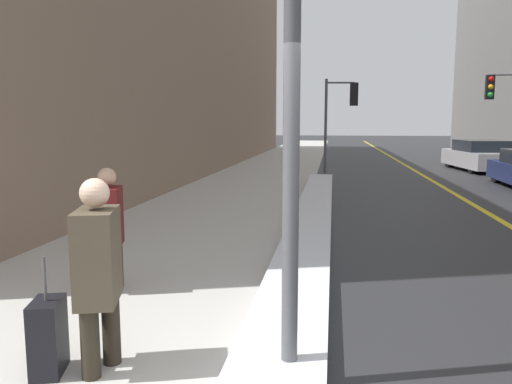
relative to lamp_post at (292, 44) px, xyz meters
name	(u,v)px	position (x,y,z in m)	size (l,w,h in m)	color
sidewalk_slab	(259,178)	(-2.31, 14.00, -2.49)	(4.00, 80.00, 0.01)	#B2AFA8
road_centre_stripe	(434,182)	(3.69, 14.00, -2.49)	(0.16, 80.00, 0.00)	gold
snow_bank_curb	(311,223)	(-0.09, 5.67, -2.39)	(0.74, 16.22, 0.21)	silver
building_facade_left	(166,17)	(-7.31, 19.00, 4.22)	(6.00, 36.00, 13.44)	#846B56
lamp_post	(292,44)	(0.00, 0.00, 0.00)	(0.28, 0.28, 4.08)	#515156
traffic_light_near	(343,105)	(0.65, 16.92, 0.18)	(1.31, 0.42, 3.70)	#515156
traffic_light_far	(501,100)	(6.45, 16.52, 0.32)	(1.31, 0.32, 3.90)	#515156
pedestrian_in_glasses	(98,267)	(-1.49, 0.00, -1.64)	(0.42, 0.56, 1.55)	#2A241B
pedestrian_with_shoulder_bag	(109,224)	(-2.26, 1.84, -1.69)	(0.39, 0.71, 1.46)	#340C0C
parked_car_silver	(481,156)	(6.40, 18.56, -1.89)	(2.27, 4.63, 1.27)	#B2B2B7
rolling_suitcase	(48,337)	(-1.88, -0.10, -2.19)	(0.31, 0.41, 0.95)	black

